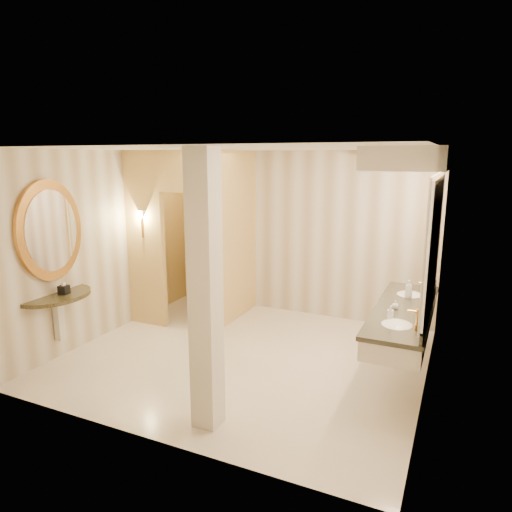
% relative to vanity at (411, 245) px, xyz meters
% --- Properties ---
extents(floor, '(4.50, 4.50, 0.00)m').
position_rel_vanity_xyz_m(floor, '(-1.98, -0.27, -1.63)').
color(floor, '#EEE3CD').
rests_on(floor, ground).
extents(ceiling, '(4.50, 4.50, 0.00)m').
position_rel_vanity_xyz_m(ceiling, '(-1.98, -0.27, 1.07)').
color(ceiling, white).
rests_on(ceiling, wall_back).
extents(wall_back, '(4.50, 0.02, 2.70)m').
position_rel_vanity_xyz_m(wall_back, '(-1.98, 1.73, -0.28)').
color(wall_back, beige).
rests_on(wall_back, floor).
extents(wall_front, '(4.50, 0.02, 2.70)m').
position_rel_vanity_xyz_m(wall_front, '(-1.98, -2.27, -0.28)').
color(wall_front, beige).
rests_on(wall_front, floor).
extents(wall_left, '(0.02, 4.00, 2.70)m').
position_rel_vanity_xyz_m(wall_left, '(-4.23, -0.27, -0.28)').
color(wall_left, beige).
rests_on(wall_left, floor).
extents(wall_right, '(0.02, 4.00, 2.70)m').
position_rel_vanity_xyz_m(wall_right, '(0.27, -0.27, -0.28)').
color(wall_right, beige).
rests_on(wall_right, floor).
extents(toilet_closet, '(1.50, 1.55, 2.70)m').
position_rel_vanity_xyz_m(toilet_closet, '(-3.12, 0.69, -0.24)').
color(toilet_closet, '#E8CF79').
rests_on(toilet_closet, floor).
extents(wall_sconce, '(0.14, 0.14, 0.42)m').
position_rel_vanity_xyz_m(wall_sconce, '(-3.90, 0.16, 0.10)').
color(wall_sconce, gold).
rests_on(wall_sconce, toilet_closet).
extents(vanity, '(0.75, 2.37, 2.09)m').
position_rel_vanity_xyz_m(vanity, '(0.00, 0.00, 0.00)').
color(vanity, beige).
rests_on(vanity, floor).
extents(console_shelf, '(0.98, 0.98, 1.94)m').
position_rel_vanity_xyz_m(console_shelf, '(-4.19, -1.29, -0.28)').
color(console_shelf, black).
rests_on(console_shelf, floor).
extents(pillar, '(0.25, 0.25, 2.70)m').
position_rel_vanity_xyz_m(pillar, '(-1.63, -1.81, -0.28)').
color(pillar, beige).
rests_on(pillar, floor).
extents(tissue_box, '(0.13, 0.13, 0.11)m').
position_rel_vanity_xyz_m(tissue_box, '(-4.08, -1.24, -0.70)').
color(tissue_box, black).
rests_on(tissue_box, console_shelf).
extents(toilet, '(0.60, 0.81, 0.74)m').
position_rel_vanity_xyz_m(toilet, '(-3.34, 1.27, -1.26)').
color(toilet, white).
rests_on(toilet, floor).
extents(soap_bottle_a, '(0.08, 0.08, 0.15)m').
position_rel_vanity_xyz_m(soap_bottle_a, '(-0.12, -0.44, -0.68)').
color(soap_bottle_a, beige).
rests_on(soap_bottle_a, vanity).
extents(soap_bottle_b, '(0.10, 0.10, 0.10)m').
position_rel_vanity_xyz_m(soap_bottle_b, '(-0.12, -0.10, -0.70)').
color(soap_bottle_b, silver).
rests_on(soap_bottle_b, vanity).
extents(soap_bottle_c, '(0.10, 0.10, 0.23)m').
position_rel_vanity_xyz_m(soap_bottle_c, '(-0.03, 0.41, -0.64)').
color(soap_bottle_c, '#C6B28C').
rests_on(soap_bottle_c, vanity).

